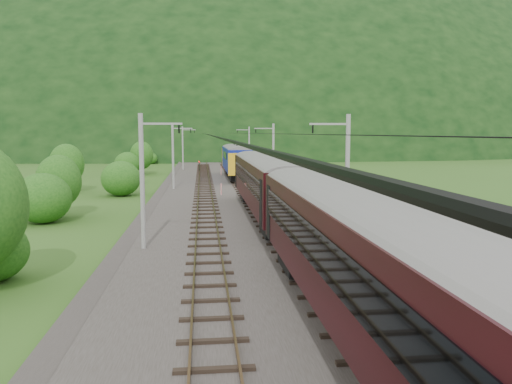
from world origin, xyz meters
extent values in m
plane|color=#30561A|center=(0.00, 0.00, 0.00)|extent=(600.00, 600.00, 0.00)
cube|color=#38332D|center=(0.00, 10.00, 0.15)|extent=(14.00, 220.00, 0.30)
cube|color=brown|center=(-3.12, 10.00, 0.49)|extent=(0.08, 220.00, 0.15)
cube|color=brown|center=(-1.68, 10.00, 0.49)|extent=(0.08, 220.00, 0.15)
cube|color=black|center=(-2.40, 10.00, 0.36)|extent=(2.40, 220.00, 0.12)
cube|color=brown|center=(1.68, 10.00, 0.49)|extent=(0.08, 220.00, 0.15)
cube|color=brown|center=(3.12, 10.00, 0.49)|extent=(0.08, 220.00, 0.15)
cube|color=black|center=(2.40, 10.00, 0.36)|extent=(2.40, 220.00, 0.12)
cylinder|color=gray|center=(-6.20, 0.00, 4.30)|extent=(0.28, 0.28, 8.00)
cube|color=gray|center=(-5.00, 0.00, 7.70)|extent=(2.40, 0.12, 0.12)
cylinder|color=black|center=(-4.00, 0.00, 7.40)|extent=(0.10, 0.10, 0.50)
cylinder|color=gray|center=(-6.20, 32.00, 4.30)|extent=(0.28, 0.28, 8.00)
cube|color=gray|center=(-5.00, 32.00, 7.70)|extent=(2.40, 0.12, 0.12)
cylinder|color=black|center=(-4.00, 32.00, 7.40)|extent=(0.10, 0.10, 0.50)
cylinder|color=gray|center=(-6.20, 64.00, 4.30)|extent=(0.28, 0.28, 8.00)
cube|color=gray|center=(-5.00, 64.00, 7.70)|extent=(2.40, 0.12, 0.12)
cylinder|color=black|center=(-4.00, 64.00, 7.40)|extent=(0.10, 0.10, 0.50)
cylinder|color=gray|center=(-6.20, 96.00, 4.30)|extent=(0.28, 0.28, 8.00)
cube|color=gray|center=(-5.00, 96.00, 7.70)|extent=(2.40, 0.12, 0.12)
cylinder|color=black|center=(-4.00, 96.00, 7.40)|extent=(0.10, 0.10, 0.50)
cylinder|color=gray|center=(-6.20, 128.00, 4.30)|extent=(0.28, 0.28, 8.00)
cube|color=gray|center=(-5.00, 128.00, 7.70)|extent=(2.40, 0.12, 0.12)
cylinder|color=black|center=(-4.00, 128.00, 7.40)|extent=(0.10, 0.10, 0.50)
cylinder|color=gray|center=(6.20, 0.00, 4.30)|extent=(0.28, 0.28, 8.00)
cube|color=gray|center=(5.00, 0.00, 7.70)|extent=(2.40, 0.12, 0.12)
cylinder|color=black|center=(4.00, 0.00, 7.40)|extent=(0.10, 0.10, 0.50)
cylinder|color=gray|center=(6.20, 32.00, 4.30)|extent=(0.28, 0.28, 8.00)
cube|color=gray|center=(5.00, 32.00, 7.70)|extent=(2.40, 0.12, 0.12)
cylinder|color=black|center=(4.00, 32.00, 7.40)|extent=(0.10, 0.10, 0.50)
cylinder|color=gray|center=(6.20, 64.00, 4.30)|extent=(0.28, 0.28, 8.00)
cube|color=gray|center=(5.00, 64.00, 7.70)|extent=(2.40, 0.12, 0.12)
cylinder|color=black|center=(4.00, 64.00, 7.40)|extent=(0.10, 0.10, 0.50)
cylinder|color=gray|center=(6.20, 96.00, 4.30)|extent=(0.28, 0.28, 8.00)
cube|color=gray|center=(5.00, 96.00, 7.70)|extent=(2.40, 0.12, 0.12)
cylinder|color=black|center=(4.00, 96.00, 7.40)|extent=(0.10, 0.10, 0.50)
cylinder|color=gray|center=(6.20, 128.00, 4.30)|extent=(0.28, 0.28, 8.00)
cube|color=gray|center=(5.00, 128.00, 7.70)|extent=(2.40, 0.12, 0.12)
cylinder|color=black|center=(4.00, 128.00, 7.40)|extent=(0.10, 0.10, 0.50)
cylinder|color=black|center=(-2.40, 10.00, 7.10)|extent=(0.03, 198.00, 0.03)
cylinder|color=black|center=(2.40, 10.00, 7.10)|extent=(0.03, 198.00, 0.03)
ellipsoid|color=black|center=(0.00, 260.00, 0.00)|extent=(504.00, 360.00, 244.00)
ellipsoid|color=black|center=(-120.00, 300.00, 0.00)|extent=(336.00, 280.00, 132.00)
cube|color=black|center=(2.40, -14.91, 3.23)|extent=(3.21, 24.37, 3.32)
cylinder|color=slate|center=(2.40, -14.91, 4.72)|extent=(3.21, 24.25, 3.21)
cube|color=black|center=(0.77, -14.91, 3.63)|extent=(0.05, 21.45, 1.27)
cube|color=black|center=(4.03, -14.91, 3.63)|extent=(0.05, 21.45, 1.27)
cube|color=black|center=(2.40, -6.38, 1.07)|extent=(2.44, 3.55, 1.00)
cube|color=black|center=(2.40, 10.50, 3.23)|extent=(3.21, 24.37, 3.32)
cylinder|color=slate|center=(2.40, 10.50, 4.72)|extent=(3.21, 24.25, 3.21)
cube|color=black|center=(0.77, 10.50, 3.63)|extent=(0.05, 21.45, 1.27)
cube|color=black|center=(4.03, 10.50, 3.63)|extent=(0.05, 21.45, 1.27)
cube|color=black|center=(2.40, 1.97, 1.07)|extent=(2.44, 3.55, 1.00)
cube|color=black|center=(2.40, 19.03, 1.07)|extent=(2.44, 3.55, 1.00)
cube|color=navy|center=(2.40, 45.88, 3.23)|extent=(3.21, 19.94, 3.32)
cylinder|color=slate|center=(2.40, 45.88, 4.72)|extent=(3.21, 19.84, 3.21)
cube|color=black|center=(0.77, 45.88, 3.63)|extent=(0.05, 17.55, 1.27)
cube|color=black|center=(4.03, 45.88, 3.63)|extent=(0.05, 17.55, 1.27)
cube|color=black|center=(2.40, 38.90, 1.07)|extent=(2.44, 3.55, 1.00)
cube|color=black|center=(2.40, 52.86, 1.07)|extent=(2.44, 3.55, 1.00)
cube|color=gold|center=(2.40, 55.65, 3.01)|extent=(3.28, 0.50, 2.99)
cube|color=gold|center=(2.40, 36.11, 3.01)|extent=(3.28, 0.50, 2.99)
cube|color=black|center=(2.40, 48.88, 5.50)|extent=(0.08, 1.60, 1.00)
cylinder|color=red|center=(-0.60, 25.23, 0.94)|extent=(0.14, 0.14, 1.28)
cylinder|color=red|center=(0.41, 51.28, 1.03)|extent=(0.16, 0.16, 1.45)
cylinder|color=black|center=(-3.18, 58.79, 1.17)|extent=(0.12, 0.12, 1.73)
sphere|color=red|center=(-3.18, 58.79, 2.08)|extent=(0.21, 0.21, 0.21)
ellipsoid|color=#1A4B14|center=(-15.29, 11.01, 2.01)|extent=(4.46, 4.46, 4.01)
ellipsoid|color=#1A4B14|center=(-11.87, 27.91, 2.00)|extent=(4.43, 4.43, 3.99)
ellipsoid|color=#1A4B14|center=(-13.35, 42.91, 1.36)|extent=(3.03, 3.03, 2.73)
ellipsoid|color=#1A4B14|center=(-15.14, 55.83, 1.98)|extent=(4.39, 4.39, 3.95)
ellipsoid|color=#1A4B14|center=(-15.15, 71.72, 0.89)|extent=(1.99, 1.99, 1.79)
ellipsoid|color=#1A4B14|center=(-14.33, 86.60, 1.32)|extent=(2.93, 2.93, 2.64)
cylinder|color=black|center=(-14.73, 13.62, 1.45)|extent=(0.24, 0.24, 2.90)
ellipsoid|color=#1A4B14|center=(-14.73, 13.62, 3.11)|extent=(3.73, 3.73, 4.48)
cylinder|color=black|center=(-18.88, 32.30, 1.59)|extent=(0.24, 0.24, 3.18)
ellipsoid|color=#1A4B14|center=(-18.88, 32.30, 3.41)|extent=(4.09, 4.09, 4.91)
cylinder|color=black|center=(-12.97, 57.53, 1.55)|extent=(0.24, 0.24, 3.10)
ellipsoid|color=#1A4B14|center=(-12.97, 57.53, 3.32)|extent=(3.99, 3.99, 4.79)
ellipsoid|color=#1A4B14|center=(9.51, 18.80, 1.60)|extent=(3.55, 3.55, 3.20)
ellipsoid|color=#1A4B14|center=(10.29, 50.56, 1.16)|extent=(2.57, 2.57, 2.31)
camera|label=1|loc=(-2.68, -29.77, 7.18)|focal=35.00mm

